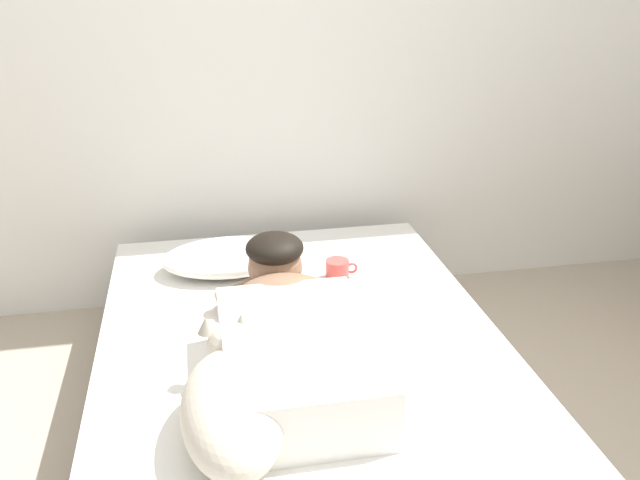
{
  "coord_description": "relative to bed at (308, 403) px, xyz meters",
  "views": [
    {
      "loc": [
        -0.41,
        -1.19,
        1.52
      ],
      "look_at": [
        -0.01,
        0.85,
        0.61
      ],
      "focal_mm": 37.53,
      "sensor_mm": 36.0,
      "label": 1
    }
  ],
  "objects": [
    {
      "name": "person_lying",
      "position": [
        -0.05,
        -0.03,
        0.29
      ],
      "size": [
        0.43,
        0.92,
        0.27
      ],
      "color": "white",
      "rests_on": "bed"
    },
    {
      "name": "cell_phone",
      "position": [
        -0.15,
        0.05,
        0.19
      ],
      "size": [
        0.07,
        0.14,
        0.01
      ],
      "primitive_type": "cube",
      "color": "black",
      "rests_on": "bed"
    },
    {
      "name": "coffee_cup",
      "position": [
        0.21,
        0.5,
        0.22
      ],
      "size": [
        0.12,
        0.09,
        0.07
      ],
      "color": "#D84C47",
      "rests_on": "bed"
    },
    {
      "name": "dog",
      "position": [
        -0.25,
        -0.33,
        0.29
      ],
      "size": [
        0.26,
        0.57,
        0.21
      ],
      "color": "beige",
      "rests_on": "bed"
    },
    {
      "name": "bed",
      "position": [
        0.0,
        0.0,
        0.0
      ],
      "size": [
        1.34,
        2.04,
        0.36
      ],
      "color": "#4C4742",
      "rests_on": "ground"
    },
    {
      "name": "pillow",
      "position": [
        -0.2,
        0.65,
        0.24
      ],
      "size": [
        0.52,
        0.32,
        0.11
      ],
      "primitive_type": "ellipsoid",
      "color": "white",
      "rests_on": "bed"
    },
    {
      "name": "back_wall",
      "position": [
        0.11,
        1.17,
        1.07
      ],
      "size": [
        4.25,
        0.12,
        2.5
      ],
      "color": "silver",
      "rests_on": "ground"
    }
  ]
}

